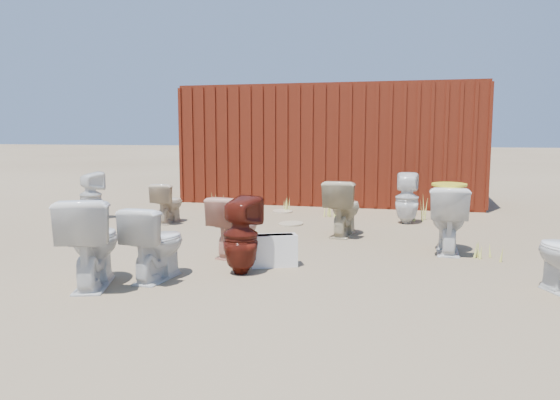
% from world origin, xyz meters
% --- Properties ---
extents(ground, '(100.00, 100.00, 0.00)m').
position_xyz_m(ground, '(0.00, 0.00, 0.00)').
color(ground, brown).
rests_on(ground, ground).
extents(shipping_container, '(6.00, 2.40, 2.40)m').
position_xyz_m(shipping_container, '(0.00, 5.20, 1.20)').
color(shipping_container, '#531A0D').
rests_on(shipping_container, ground).
extents(toilet_front_a, '(0.74, 0.95, 0.86)m').
position_xyz_m(toilet_front_a, '(-1.17, -1.99, 0.43)').
color(toilet_front_a, white).
rests_on(toilet_front_a, ground).
extents(toilet_front_pink, '(0.57, 0.78, 0.72)m').
position_xyz_m(toilet_front_pink, '(-0.27, -0.43, 0.36)').
color(toilet_front_pink, tan).
rests_on(toilet_front_pink, ground).
extents(toilet_front_c, '(0.47, 0.76, 0.74)m').
position_xyz_m(toilet_front_c, '(-0.69, -1.62, 0.37)').
color(toilet_front_c, white).
rests_on(toilet_front_c, ground).
extents(toilet_front_maroon, '(0.45, 0.45, 0.80)m').
position_xyz_m(toilet_front_maroon, '(0.05, -1.21, 0.40)').
color(toilet_front_maroon, '#55170E').
rests_on(toilet_front_maroon, ground).
extents(toilet_back_a, '(0.49, 0.49, 0.80)m').
position_xyz_m(toilet_back_a, '(-3.51, 1.53, 0.40)').
color(toilet_back_a, white).
rests_on(toilet_back_a, ground).
extents(toilet_back_beige_left, '(0.38, 0.64, 0.64)m').
position_xyz_m(toilet_back_beige_left, '(-2.11, 1.55, 0.32)').
color(toilet_back_beige_left, '#C8B292').
rests_on(toilet_back_beige_left, ground).
extents(toilet_back_beige_right, '(0.52, 0.82, 0.79)m').
position_xyz_m(toilet_back_beige_right, '(0.78, 1.16, 0.40)').
color(toilet_back_beige_right, '#BEB08B').
rests_on(toilet_back_beige_right, ground).
extents(toilet_back_yellowlid, '(0.46, 0.80, 0.82)m').
position_xyz_m(toilet_back_yellowlid, '(2.16, 0.39, 0.41)').
color(toilet_back_yellowlid, white).
rests_on(toilet_back_yellowlid, ground).
extents(toilet_back_e, '(0.37, 0.37, 0.81)m').
position_xyz_m(toilet_back_e, '(1.62, 2.43, 0.41)').
color(toilet_back_e, white).
rests_on(toilet_back_e, ground).
extents(yellow_lid, '(0.41, 0.52, 0.02)m').
position_xyz_m(yellow_lid, '(2.16, 0.39, 0.83)').
color(yellow_lid, yellow).
rests_on(yellow_lid, toilet_back_yellowlid).
extents(loose_tank, '(0.54, 0.39, 0.35)m').
position_xyz_m(loose_tank, '(0.30, -0.82, 0.17)').
color(loose_tank, white).
rests_on(loose_tank, ground).
extents(loose_lid_near, '(0.44, 0.54, 0.02)m').
position_xyz_m(loose_lid_near, '(-0.15, 1.87, 0.01)').
color(loose_lid_near, tan).
rests_on(loose_lid_near, ground).
extents(loose_lid_far, '(0.52, 0.57, 0.02)m').
position_xyz_m(loose_lid_far, '(-0.62, 3.17, 0.01)').
color(loose_lid_far, '#C0AC8B').
rests_on(loose_lid_far, ground).
extents(weed_clump_a, '(0.36, 0.36, 0.28)m').
position_xyz_m(weed_clump_a, '(-1.85, 3.17, 0.14)').
color(weed_clump_a, '#C7C950').
rests_on(weed_clump_a, ground).
extents(weed_clump_b, '(0.32, 0.32, 0.31)m').
position_xyz_m(weed_clump_b, '(0.29, 2.86, 0.16)').
color(weed_clump_b, '#C7C950').
rests_on(weed_clump_b, ground).
extents(weed_clump_c, '(0.36, 0.36, 0.34)m').
position_xyz_m(weed_clump_c, '(1.75, 2.76, 0.17)').
color(weed_clump_c, '#C7C950').
rests_on(weed_clump_c, ground).
extents(weed_clump_d, '(0.30, 0.30, 0.24)m').
position_xyz_m(weed_clump_d, '(-0.57, 3.42, 0.12)').
color(weed_clump_d, '#C7C950').
rests_on(weed_clump_d, ground).
extents(weed_clump_e, '(0.34, 0.34, 0.34)m').
position_xyz_m(weed_clump_e, '(1.73, 3.33, 0.17)').
color(weed_clump_e, '#C7C950').
rests_on(weed_clump_e, ground).
extents(weed_clump_f, '(0.28, 0.28, 0.21)m').
position_xyz_m(weed_clump_f, '(2.60, 0.12, 0.11)').
color(weed_clump_f, '#C7C950').
rests_on(weed_clump_f, ground).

